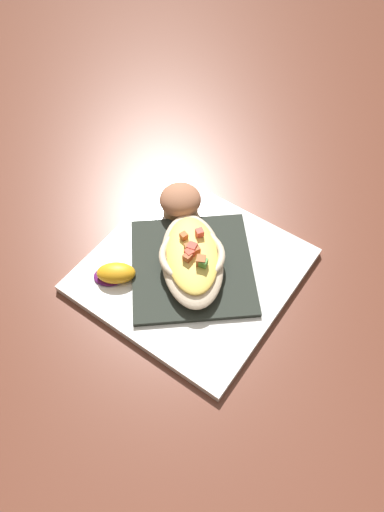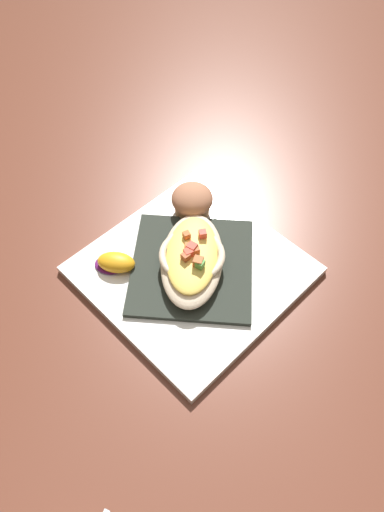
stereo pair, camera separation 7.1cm
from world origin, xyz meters
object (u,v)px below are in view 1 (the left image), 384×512
Objects in this scene: gratin_dish at (192,257)px; muffin at (180,202)px; orange_garnish at (115,273)px; square_plate at (192,270)px.

gratin_dish is 2.91× the size of muffin.
orange_garnish is (-0.06, 0.10, -0.02)m from gratin_dish.
square_plate is at bearing 51.01° from gratin_dish.
muffin is (0.10, 0.06, -0.00)m from gratin_dish.
muffin is (0.10, 0.06, 0.03)m from square_plate.
muffin reaches higher than square_plate.
gratin_dish is at bearing -128.99° from square_plate.
muffin is at bearing 30.78° from gratin_dish.
square_plate is at bearing -59.45° from orange_garnish.
square_plate is 4.33× the size of muffin.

